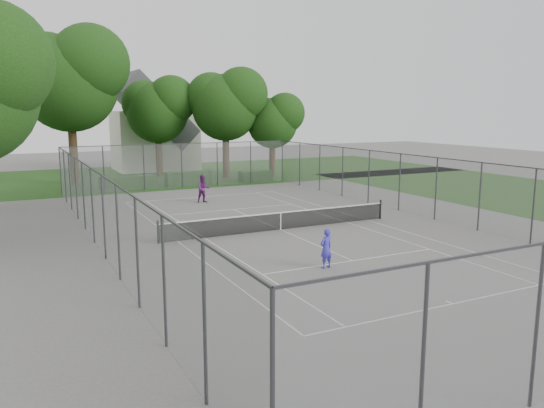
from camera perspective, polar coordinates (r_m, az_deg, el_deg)
name	(u,v)px	position (r m, az deg, el deg)	size (l,w,h in m)	color
ground	(281,230)	(27.37, 0.94, -2.80)	(120.00, 120.00, 0.00)	#5F5D5A
grass_far	(154,175)	(51.53, -12.56, 3.02)	(60.00, 20.00, 0.00)	#1B3F12
court_markings	(281,230)	(27.37, 0.94, -2.79)	(11.03, 23.83, 0.01)	silver
tennis_net	(281,220)	(27.26, 0.94, -1.75)	(12.87, 0.10, 1.10)	black
perimeter_fence	(281,195)	(27.03, 0.95, 0.94)	(18.08, 34.08, 3.52)	#38383D
tree_far_left	(70,75)	(46.92, -20.89, 12.80)	(8.98, 8.20, 12.91)	#352313
tree_far_midleft	(158,107)	(50.43, -12.13, 10.12)	(6.43, 5.87, 9.25)	#352313
tree_far_midright	(226,102)	(48.96, -4.93, 10.88)	(6.92, 6.32, 9.95)	#352313
tree_far_right	(273,119)	(49.85, 0.14, 9.12)	(5.36, 4.90, 7.71)	#352313
hedge_left	(128,183)	(42.72, -15.23, 2.21)	(4.23, 1.27, 1.06)	#1B4014
hedge_mid	(188,179)	(44.00, -9.02, 2.72)	(3.66, 1.05, 1.15)	#1B4014
hedge_right	(256,176)	(46.36, -1.77, 3.03)	(2.89, 1.06, 0.87)	#1B4014
house	(154,131)	(56.62, -12.54, 7.71)	(8.02, 6.21, 9.98)	white
girl_player	(326,248)	(20.79, 5.84, -4.76)	(0.57, 0.38, 1.58)	#3C34C5
woman_player	(203,189)	(35.64, -7.39, 1.63)	(0.90, 0.70, 1.85)	#5E2062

